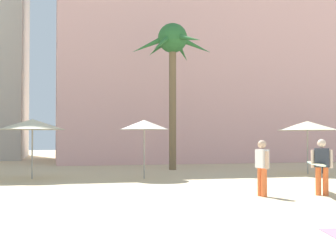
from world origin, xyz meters
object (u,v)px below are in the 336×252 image
object	(u,v)px
cafe_umbrella_0	(144,125)
person_near_right	(262,166)
palm_tree_center	(173,50)
cafe_umbrella_2	(307,126)
person_mid_right	(320,164)
cafe_umbrella_4	(32,124)

from	to	relation	value
cafe_umbrella_0	person_near_right	bearing A→B (deg)	-71.45
person_near_right	palm_tree_center	bearing A→B (deg)	-97.93
cafe_umbrella_2	palm_tree_center	bearing A→B (deg)	141.65
person_mid_right	cafe_umbrella_4	bearing A→B (deg)	78.04
palm_tree_center	cafe_umbrella_0	size ratio (longest dim) A/B	3.22
cafe_umbrella_0	person_mid_right	bearing A→B (deg)	-58.81
palm_tree_center	cafe_umbrella_2	bearing A→B (deg)	-38.35
palm_tree_center	cafe_umbrella_4	xyz separation A→B (m)	(-6.92, -3.78, -4.10)
cafe_umbrella_4	person_mid_right	distance (m)	11.26
person_mid_right	person_near_right	xyz separation A→B (m)	(-1.78, 0.11, -0.02)
person_near_right	person_mid_right	bearing A→B (deg)	170.43
cafe_umbrella_2	person_near_right	world-z (taller)	cafe_umbrella_2
person_mid_right	person_near_right	distance (m)	1.78
cafe_umbrella_0	person_near_right	world-z (taller)	cafe_umbrella_0
cafe_umbrella_4	person_mid_right	xyz separation A→B (m)	(8.35, -7.43, -1.33)
cafe_umbrella_0	person_near_right	xyz separation A→B (m)	(2.13, -6.35, -1.33)
cafe_umbrella_4	person_near_right	distance (m)	9.93
palm_tree_center	person_mid_right	bearing A→B (deg)	-82.72
cafe_umbrella_0	person_mid_right	world-z (taller)	cafe_umbrella_0
cafe_umbrella_2	cafe_umbrella_4	distance (m)	12.28
cafe_umbrella_0	cafe_umbrella_4	distance (m)	4.54
cafe_umbrella_2	cafe_umbrella_4	xyz separation A→B (m)	(-12.28, 0.46, -0.02)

